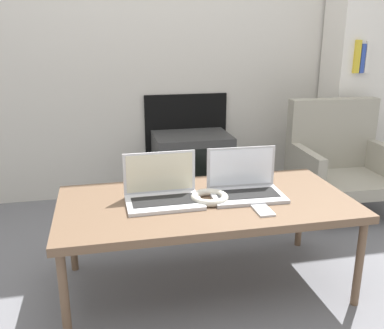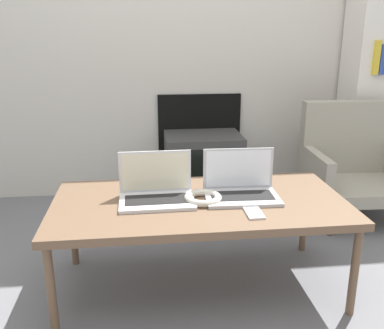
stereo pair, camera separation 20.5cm
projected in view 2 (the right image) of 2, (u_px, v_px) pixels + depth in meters
The scene contains 8 objects.
wall_back at pixel (175, 16), 2.97m from camera, with size 7.00×0.08×2.60m.
table at pixel (200, 207), 1.96m from camera, with size 1.33×0.66×0.45m.
laptop_left at pixel (156, 190), 1.94m from camera, with size 0.34×0.23×0.21m.
laptop_right at pixel (241, 187), 1.99m from camera, with size 0.34×0.24×0.21m.
headphones at pixel (203, 198), 1.93m from camera, with size 0.17×0.17×0.03m.
phone at pixel (254, 213), 1.80m from camera, with size 0.07×0.13×0.01m.
tv at pixel (203, 168), 3.07m from camera, with size 0.53×0.40×0.49m.
armchair at pixel (353, 162), 2.83m from camera, with size 0.65×0.56×0.74m.
Camera 2 is at (-0.25, -1.43, 1.18)m, focal length 40.00 mm.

